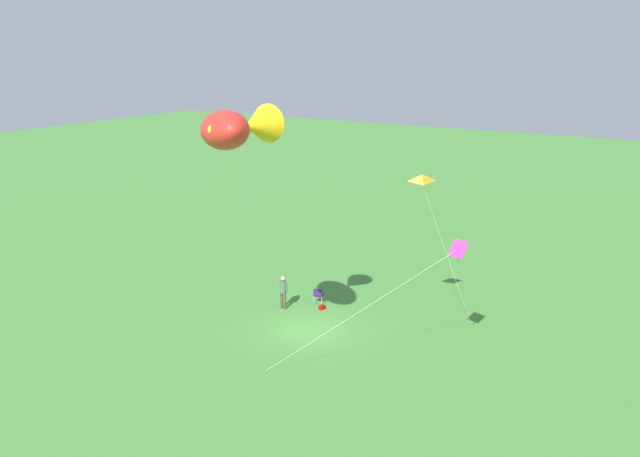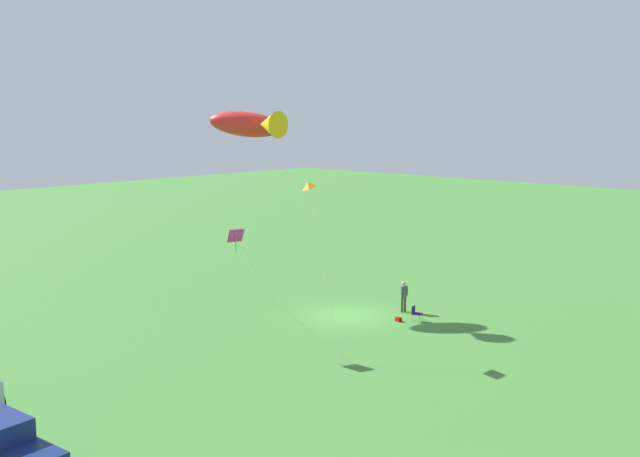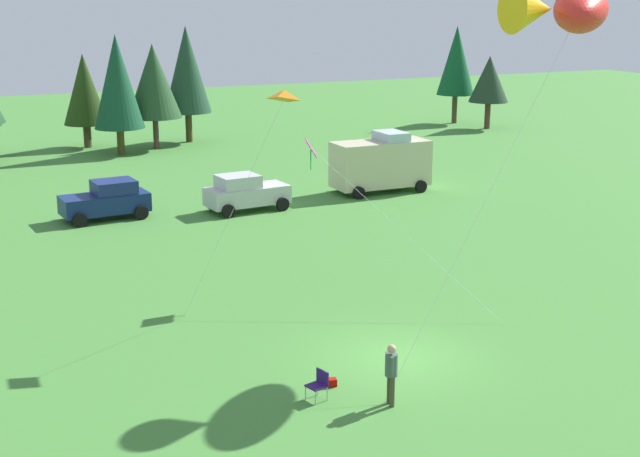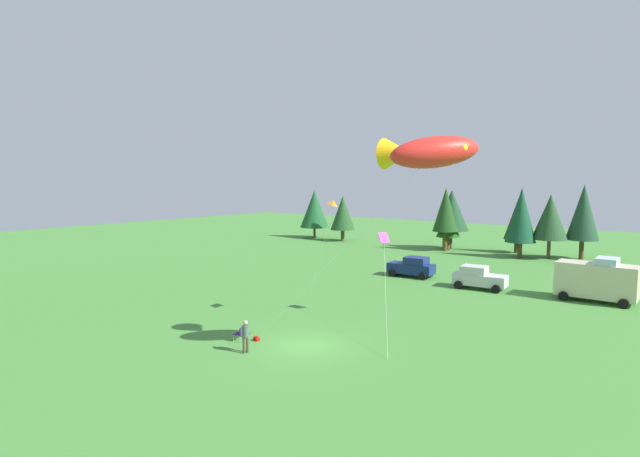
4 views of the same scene
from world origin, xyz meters
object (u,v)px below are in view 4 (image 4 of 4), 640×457
object	(u,v)px
folding_chair	(240,333)
car_silver_compact	(479,277)
kite_diamond_rainbow	(384,242)
kite_large_fish	(425,152)
backpack_on_grass	(257,339)
van_camper_beige	(597,280)
car_navy_hatch	(412,267)
person_kite_flyer	(246,334)
kite_delta_orange	(333,203)

from	to	relation	value
folding_chair	car_silver_compact	world-z (taller)	car_silver_compact
kite_diamond_rainbow	kite_large_fish	bearing A→B (deg)	-47.12
backpack_on_grass	van_camper_beige	world-z (taller)	van_camper_beige
car_navy_hatch	car_silver_compact	xyz separation A→B (m)	(6.76, -1.24, 0.00)
person_kite_flyer	car_navy_hatch	world-z (taller)	car_navy_hatch
car_navy_hatch	car_silver_compact	bearing A→B (deg)	-15.29
car_silver_compact	kite_large_fish	xyz separation A→B (m)	(4.19, -18.91, 9.35)
person_kite_flyer	kite_large_fish	bearing A→B (deg)	-146.60
folding_chair	kite_diamond_rainbow	size ratio (longest dim) A/B	0.12
backpack_on_grass	car_navy_hatch	distance (m)	22.19
backpack_on_grass	van_camper_beige	xyz separation A→B (m)	(13.45, 22.03, 1.53)
folding_chair	person_kite_flyer	bearing A→B (deg)	129.54
kite_large_fish	kite_diamond_rainbow	world-z (taller)	kite_large_fish
person_kite_flyer	kite_diamond_rainbow	bearing A→B (deg)	-94.15
folding_chair	backpack_on_grass	world-z (taller)	folding_chair
kite_large_fish	kite_delta_orange	bearing A→B (deg)	154.42
person_kite_flyer	kite_delta_orange	xyz separation A→B (m)	(0.09, 7.59, 6.54)
backpack_on_grass	kite_large_fish	xyz separation A→B (m)	(9.17, 1.96, 10.18)
backpack_on_grass	kite_diamond_rainbow	distance (m)	10.19
person_kite_flyer	backpack_on_grass	xyz separation A→B (m)	(-0.96, 1.74, -0.91)
van_camper_beige	kite_large_fish	bearing A→B (deg)	-102.13
car_silver_compact	kite_diamond_rainbow	xyz separation A→B (m)	(-1.67, -12.60, 4.12)
backpack_on_grass	kite_delta_orange	world-z (taller)	kite_delta_orange
car_silver_compact	kite_diamond_rainbow	size ratio (longest dim) A/B	0.62
car_silver_compact	van_camper_beige	size ratio (longest dim) A/B	0.81
car_navy_hatch	van_camper_beige	distance (m)	15.23
folding_chair	kite_large_fish	bearing A→B (deg)	178.91
backpack_on_grass	kite_diamond_rainbow	bearing A→B (deg)	68.10
car_navy_hatch	car_silver_compact	size ratio (longest dim) A/B	1.00
kite_large_fish	car_navy_hatch	bearing A→B (deg)	118.51
car_navy_hatch	kite_diamond_rainbow	xyz separation A→B (m)	(5.09, -13.84, 4.12)
backpack_on_grass	car_navy_hatch	world-z (taller)	car_navy_hatch
folding_chair	kite_diamond_rainbow	distance (m)	10.76
folding_chair	car_silver_compact	distance (m)	22.23
backpack_on_grass	kite_delta_orange	xyz separation A→B (m)	(1.05, 5.84, 7.45)
folding_chair	backpack_on_grass	size ratio (longest dim) A/B	2.56
folding_chair	kite_delta_orange	world-z (taller)	kite_delta_orange
car_navy_hatch	van_camper_beige	xyz separation A→B (m)	(15.22, -0.07, 0.69)
person_kite_flyer	kite_diamond_rainbow	distance (m)	11.05
car_silver_compact	kite_large_fish	distance (m)	21.50
van_camper_beige	kite_delta_orange	xyz separation A→B (m)	(-12.39, -16.19, 5.91)
car_silver_compact	person_kite_flyer	bearing A→B (deg)	74.33
backpack_on_grass	kite_delta_orange	bearing A→B (deg)	79.78
folding_chair	kite_large_fish	size ratio (longest dim) A/B	0.07
car_navy_hatch	kite_large_fish	world-z (taller)	kite_large_fish
car_silver_compact	kite_large_fish	bearing A→B (deg)	96.92
van_camper_beige	kite_diamond_rainbow	size ratio (longest dim) A/B	0.77
car_navy_hatch	van_camper_beige	bearing A→B (deg)	-5.16
folding_chair	car_silver_compact	bearing A→B (deg)	-120.55
person_kite_flyer	car_silver_compact	bearing A→B (deg)	-90.97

